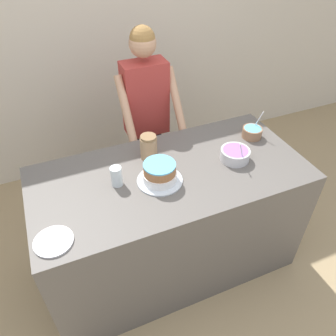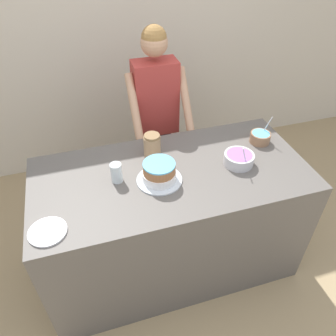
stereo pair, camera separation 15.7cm
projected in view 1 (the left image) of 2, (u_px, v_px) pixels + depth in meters
The scene contains 10 objects.
ground_plane at pixel (193, 304), 2.36m from camera, with size 14.00×14.00×0.00m, color tan.
wall_back at pixel (104, 38), 2.91m from camera, with size 10.00×0.05×2.60m.
counter at pixel (171, 221), 2.36m from camera, with size 1.76×0.84×0.92m.
person_baker at pixel (146, 108), 2.56m from camera, with size 0.46×0.44×1.61m.
cake at pixel (160, 173), 1.97m from camera, with size 0.28×0.28×0.13m.
frosting_bowl_purple at pixel (235, 154), 2.15m from camera, with size 0.19×0.19×0.18m.
frosting_bowl_blue at pixel (252, 132), 2.35m from camera, with size 0.14×0.14×0.20m.
drinking_glass at pixel (116, 176), 1.94m from camera, with size 0.07×0.07×0.13m.
ceramic_plate at pixel (54, 241), 1.65m from camera, with size 0.20×0.20×0.01m.
stoneware_jar at pixel (149, 147), 2.14m from camera, with size 0.11×0.11×0.17m.
Camera 1 is at (-0.63, -1.03, 2.26)m, focal length 35.00 mm.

